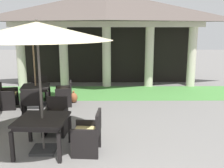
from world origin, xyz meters
TOP-DOWN VIEW (x-y plane):
  - background_pavilion at (-0.00, 9.39)m, footprint 8.84×2.78m
  - lawn_strip at (0.00, 8.03)m, footprint 10.64×2.40m
  - patio_table_near_foreground at (-1.26, 2.90)m, footprint 1.07×1.07m
  - patio_umbrella_near_foreground at (-1.26, 2.90)m, footprint 2.97×2.97m
  - patio_chair_near_foreground_north at (-1.20, 3.87)m, footprint 0.58×0.58m
  - patio_chair_near_foreground_east at (-0.29, 2.84)m, footprint 0.60×0.64m
  - patio_table_mid_right at (-2.31, 6.13)m, footprint 1.00×1.00m
  - patio_umbrella_mid_right at (-2.31, 6.13)m, footprint 2.31×2.31m
  - patio_chair_mid_right_west at (-3.24, 5.98)m, footprint 0.66×0.71m
  - patio_chair_mid_right_north at (-2.46, 7.05)m, footprint 0.67×0.67m
  - patio_chair_mid_right_south at (-2.16, 5.20)m, footprint 0.64×0.66m
  - patio_chair_mid_right_east at (-1.39, 6.27)m, footprint 0.62×0.65m
  - terracotta_urn at (-1.14, 6.62)m, footprint 0.28×0.28m

SIDE VIEW (x-z plane):
  - lawn_strip at x=0.00m, z-range 0.00..0.01m
  - terracotta_urn at x=-1.14m, z-range -0.04..0.40m
  - patio_chair_mid_right_north at x=-2.46m, z-range -0.03..0.81m
  - patio_chair_near_foreground_north at x=-1.20m, z-range -0.05..0.85m
  - patio_chair_mid_right_east at x=-1.39m, z-range -0.02..0.81m
  - patio_chair_mid_right_west at x=-3.24m, z-range -0.01..0.81m
  - patio_chair_mid_right_south at x=-2.16m, z-range -0.03..0.83m
  - patio_chair_near_foreground_east at x=-0.29m, z-range -0.04..0.86m
  - patio_table_mid_right at x=-2.31m, z-range 0.26..0.98m
  - patio_table_near_foreground at x=-1.26m, z-range 0.28..1.02m
  - patio_umbrella_mid_right at x=-2.31m, z-range 1.09..3.80m
  - patio_umbrella_near_foreground at x=-1.26m, z-range 1.13..3.89m
  - background_pavilion at x=0.00m, z-range 1.10..5.23m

